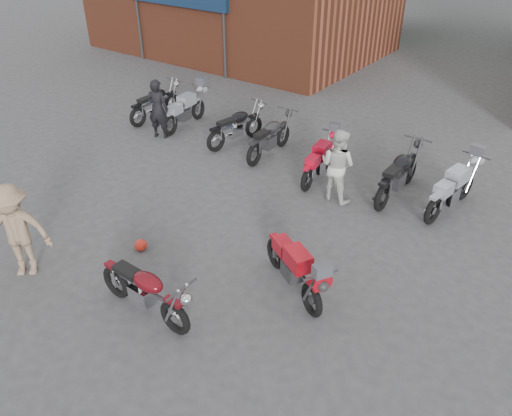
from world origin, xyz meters
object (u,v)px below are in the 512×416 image
Objects in this scene: sportbike at (294,265)px; row_bike_3 at (270,135)px; helmet at (141,245)px; row_bike_6 at (453,187)px; person_tan at (16,231)px; vintage_motorcycle at (144,288)px; row_bike_1 at (185,108)px; person_dark at (158,109)px; row_bike_4 at (320,159)px; person_light at (337,165)px; row_bike_5 at (399,172)px; row_bike_0 at (155,101)px; row_bike_2 at (236,124)px.

sportbike is 0.95× the size of row_bike_3.
helmet is 0.12× the size of row_bike_6.
person_tan is (-4.24, -2.50, 0.37)m from sportbike.
vintage_motorcycle is 8.09m from row_bike_1.
person_tan is (2.49, -5.88, 0.07)m from person_dark.
row_bike_6 is at bearing -89.15° from row_bike_4.
person_dark reaches higher than row_bike_6.
person_light is 5.84m from row_bike_1.
person_tan is 0.87× the size of row_bike_5.
person_tan is at bearing -153.01° from row_bike_0.
helmet is 6.31m from row_bike_1.
helmet is 0.15× the size of person_light.
row_bike_6 is (2.29, 1.04, -0.27)m from person_light.
helmet is 6.94m from row_bike_0.
row_bike_5 is at bearing -134.67° from person_light.
row_bike_2 is 0.92× the size of row_bike_5.
row_bike_6 is at bearing -98.19° from row_bike_1.
person_tan is 0.92× the size of row_bike_0.
sportbike is at bearing 171.70° from row_bike_6.
row_bike_0 is at bearing 77.07° from person_tan.
person_light is 0.80× the size of row_bike_5.
row_bike_6 is at bearing 65.60° from vintage_motorcycle.
row_bike_1 is at bearing 84.53° from row_bike_3.
row_bike_5 is (0.14, 4.21, 0.07)m from sportbike.
row_bike_3 is (3.20, -0.14, 0.00)m from row_bike_1.
sportbike is at bearing -123.31° from row_bike_2.
row_bike_5 is at bearing 166.08° from person_dark.
row_bike_0 is (-7.79, 4.28, 0.03)m from sportbike.
helmet is 0.13× the size of row_bike_3.
person_dark is 0.86× the size of row_bike_2.
sportbike is at bearing 132.50° from person_dark.
row_bike_3 is (-3.46, 4.25, 0.03)m from sportbike.
person_dark is 1.05m from row_bike_1.
row_bike_2 reaches higher than vintage_motorcycle.
row_bike_1 is 2.01m from row_bike_2.
person_dark reaches higher than row_bike_2.
person_dark is at bearing -130.96° from row_bike_0.
row_bike_1 is (-6.66, 4.39, 0.02)m from sportbike.
person_dark reaches higher than row_bike_0.
person_dark is at bearing 97.12° from row_bike_5.
row_bike_3 is at bearing 174.10° from person_dark.
row_bike_6 is (4.41, 5.07, 0.47)m from helmet.
row_bike_4 is at bearing 74.06° from helmet.
row_bike_1 is at bearing -85.19° from row_bike_0.
vintage_motorcycle is 8.77m from row_bike_0.
helmet is 0.14× the size of person_tan.
person_light is 0.85× the size of row_bike_6.
person_light reaches higher than helmet.
person_dark is 1.42m from row_bike_0.
person_tan is 8.02m from row_bike_5.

